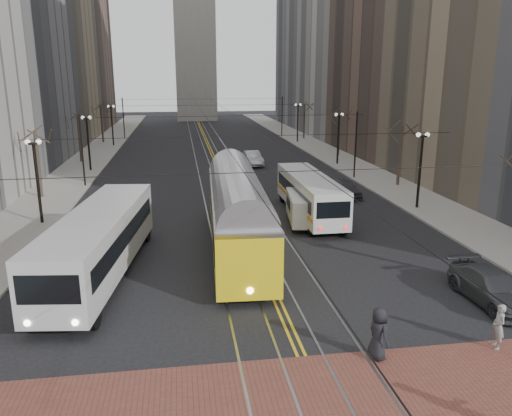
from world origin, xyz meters
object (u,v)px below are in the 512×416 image
object	(u,v)px
transit_bus	(100,245)
sedan_silver	(253,158)
cargo_van	(302,210)
sedan_parked	(492,287)
pedestrian_b	(499,326)
pedestrian_a	(378,333)
streetcar	(237,219)
rear_bus	(310,196)
sedan_grey	(344,188)

from	to	relation	value
transit_bus	sedan_silver	world-z (taller)	transit_bus
cargo_van	sedan_parked	xyz separation A→B (m)	(5.50, -13.15, -0.33)
transit_bus	pedestrian_b	distance (m)	18.30
transit_bus	pedestrian_a	xyz separation A→B (m)	(10.95, -9.43, -0.69)
streetcar	rear_bus	world-z (taller)	streetcar
transit_bus	pedestrian_a	world-z (taller)	transit_bus
sedan_silver	pedestrian_a	xyz separation A→B (m)	(-1.34, -40.57, 0.20)
sedan_parked	pedestrian_b	size ratio (longest dim) A/B	2.86
sedan_grey	sedan_silver	size ratio (longest dim) A/B	0.91
streetcar	pedestrian_a	xyz separation A→B (m)	(3.63, -12.46, -0.87)
streetcar	sedan_grey	distance (m)	15.90
sedan_grey	pedestrian_b	size ratio (longest dim) A/B	2.50
streetcar	pedestrian_b	size ratio (longest dim) A/B	9.05
transit_bus	streetcar	world-z (taller)	streetcar
cargo_van	streetcar	bearing A→B (deg)	-131.85
streetcar	sedan_grey	world-z (taller)	streetcar
cargo_van	sedan_grey	bearing A→B (deg)	61.36
pedestrian_a	pedestrian_b	world-z (taller)	pedestrian_a
rear_bus	sedan_silver	bearing A→B (deg)	92.66
transit_bus	pedestrian_b	bearing A→B (deg)	-23.66
transit_bus	rear_bus	bearing A→B (deg)	42.43
sedan_grey	pedestrian_a	xyz separation A→B (m)	(-6.82, -24.39, 0.25)
cargo_van	pedestrian_b	distance (m)	17.12
pedestrian_a	pedestrian_b	size ratio (longest dim) A/B	1.12
sedan_parked	transit_bus	bearing A→B (deg)	160.67
transit_bus	streetcar	distance (m)	7.92
cargo_van	sedan_grey	world-z (taller)	cargo_van
rear_bus	sedan_parked	world-z (taller)	rear_bus
pedestrian_b	cargo_van	bearing A→B (deg)	-159.21
rear_bus	pedestrian_a	bearing A→B (deg)	-97.08
cargo_van	pedestrian_a	xyz separation A→B (m)	(-1.34, -16.79, -0.07)
sedan_silver	pedestrian_b	xyz separation A→B (m)	(3.37, -40.57, 0.09)
sedan_grey	sedan_silver	world-z (taller)	sedan_silver
streetcar	cargo_van	size ratio (longest dim) A/B	3.31
sedan_grey	pedestrian_b	world-z (taller)	pedestrian_b
pedestrian_b	transit_bus	bearing A→B (deg)	-111.62
streetcar	cargo_van	world-z (taller)	streetcar
streetcar	pedestrian_b	xyz separation A→B (m)	(8.34, -12.46, -0.98)
sedan_parked	sedan_silver	bearing A→B (deg)	97.19
transit_bus	rear_bus	size ratio (longest dim) A/B	1.18
cargo_van	pedestrian_b	size ratio (longest dim) A/B	2.74
sedan_grey	sedan_parked	distance (m)	20.76
cargo_van	sedan_parked	world-z (taller)	cargo_van
streetcar	pedestrian_a	bearing A→B (deg)	-71.06
transit_bus	streetcar	size ratio (longest dim) A/B	0.85
streetcar	cargo_van	xyz separation A→B (m)	(4.97, 4.33, -0.81)
rear_bus	pedestrian_a	world-z (taller)	rear_bus
rear_bus	pedestrian_a	xyz separation A→B (m)	(-2.34, -18.75, -0.50)
sedan_silver	streetcar	bearing A→B (deg)	-104.89
pedestrian_a	streetcar	bearing A→B (deg)	1.98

